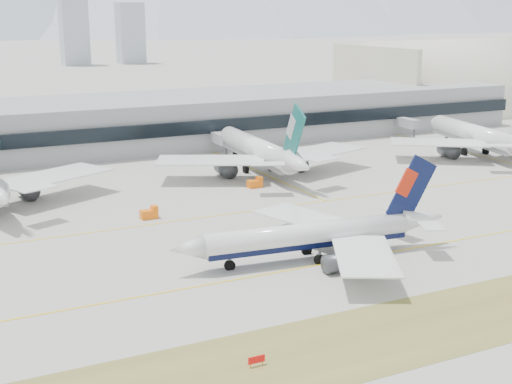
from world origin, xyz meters
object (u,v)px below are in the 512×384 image
terminal (119,123)px  widebody_cathay (260,152)px  taxiing_airliner (318,235)px  widebody_china_air (478,137)px  hangar (457,110)px

terminal → widebody_cathay: bearing=-66.0°
taxiing_airliner → widebody_china_air: 105.98m
taxiing_airliner → terminal: size_ratio=0.18×
widebody_cathay → hangar: bearing=-57.4°
widebody_china_air → terminal: size_ratio=0.21×
widebody_cathay → hangar: hangar is taller
taxiing_airliner → terminal: bearing=-83.2°
terminal → hangar: hangar is taller
taxiing_airliner → widebody_china_air: (89.30, 57.06, 1.43)m
terminal → hangar: size_ratio=3.08×
taxiing_airliner → widebody_china_air: size_ratio=0.89×
widebody_cathay → terminal: size_ratio=0.21×
widebody_china_air → terminal: (-91.36, 59.72, 1.93)m
terminal → hangar: 156.05m
widebody_cathay → hangar: 149.99m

